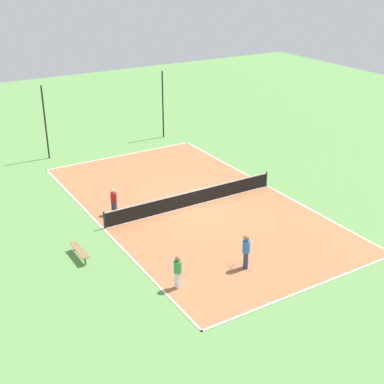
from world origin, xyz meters
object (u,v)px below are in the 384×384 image
at_px(tennis_ball_right_alley, 171,161).
at_px(fence_post_back_right, 163,105).
at_px(player_far_green, 178,270).
at_px(fence_post_back_left, 45,123).
at_px(tennis_net, 192,198).
at_px(tennis_ball_near_net, 229,221).
at_px(player_near_blue, 246,250).
at_px(bench, 79,251).
at_px(player_coach_red, 114,200).

bearing_deg(tennis_ball_right_alley, fence_post_back_right, 66.81).
distance_m(player_far_green, tennis_ball_right_alley, 16.03).
height_order(fence_post_back_left, fence_post_back_right, same).
bearing_deg(tennis_net, fence_post_back_left, 111.10).
bearing_deg(tennis_ball_near_net, tennis_ball_right_alley, 79.75).
distance_m(player_far_green, player_near_blue, 3.61).
bearing_deg(fence_post_back_right, tennis_net, -111.10).
bearing_deg(tennis_net, bench, -164.34).
relative_size(tennis_ball_right_alley, fence_post_back_right, 0.01).
bearing_deg(fence_post_back_left, tennis_ball_right_alley, -36.06).
distance_m(tennis_net, bench, 8.17).
bearing_deg(tennis_ball_right_alley, tennis_net, -109.49).
distance_m(bench, player_far_green, 5.63).
xyz_separation_m(tennis_net, player_near_blue, (-1.41, -7.26, 0.50)).
bearing_deg(tennis_ball_near_net, player_far_green, -144.14).
relative_size(player_near_blue, tennis_ball_right_alley, 25.42).
bearing_deg(player_far_green, tennis_ball_near_net, -63.55).
height_order(player_coach_red, tennis_ball_right_alley, player_coach_red).
xyz_separation_m(bench, fence_post_back_right, (12.65, 14.62, 2.31)).
relative_size(player_coach_red, fence_post_back_left, 0.29).
xyz_separation_m(tennis_net, fence_post_back_left, (-4.79, 12.42, 2.18)).
height_order(tennis_ball_near_net, fence_post_back_right, fence_post_back_right).
distance_m(player_near_blue, fence_post_back_right, 20.70).
bearing_deg(tennis_net, player_far_green, -125.45).
distance_m(player_coach_red, fence_post_back_right, 14.48).
xyz_separation_m(tennis_net, fence_post_back_right, (4.79, 12.42, 2.18)).
bearing_deg(player_near_blue, player_coach_red, 49.41).
distance_m(tennis_net, player_near_blue, 7.41).
xyz_separation_m(player_near_blue, tennis_ball_right_alley, (3.92, 14.36, -0.96)).
bearing_deg(bench, fence_post_back_left, -11.86).
relative_size(player_near_blue, fence_post_back_right, 0.32).
distance_m(player_coach_red, tennis_ball_right_alley, 9.02).
bearing_deg(fence_post_back_right, tennis_ball_right_alley, -113.19).
bearing_deg(bench, player_coach_red, -43.85).
distance_m(tennis_ball_right_alley, tennis_ball_near_net, 10.16).
bearing_deg(bench, player_near_blue, -128.05).
bearing_deg(fence_post_back_right, player_coach_red, -129.83).
xyz_separation_m(bench, fence_post_back_left, (3.07, 14.62, 2.31)).
relative_size(bench, fence_post_back_left, 0.34).
xyz_separation_m(player_coach_red, player_near_blue, (3.01, -8.64, 0.12)).
height_order(tennis_ball_near_net, fence_post_back_left, fence_post_back_left).
bearing_deg(tennis_ball_right_alley, player_far_green, -118.02).
bearing_deg(fence_post_back_left, player_far_green, -90.63).
bearing_deg(player_near_blue, tennis_ball_near_net, 4.39).
bearing_deg(fence_post_back_left, tennis_ball_near_net, -70.27).
distance_m(player_coach_red, fence_post_back_left, 11.18).
relative_size(tennis_net, tennis_ball_near_net, 166.22).
bearing_deg(tennis_ball_near_net, bench, 175.34).
distance_m(bench, player_coach_red, 5.01).
bearing_deg(player_far_green, player_near_blue, -103.05).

